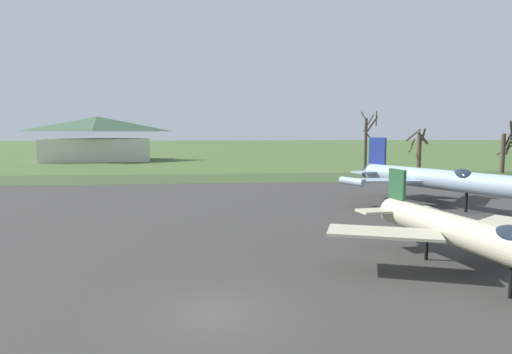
% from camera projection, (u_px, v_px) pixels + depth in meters
% --- Properties ---
extents(ground_plane, '(600.00, 600.00, 0.00)m').
position_uv_depth(ground_plane, '(214.00, 315.00, 14.81)').
color(ground_plane, '#425B2D').
extents(asphalt_apron, '(99.96, 46.81, 0.05)m').
position_uv_depth(asphalt_apron, '(213.00, 226.00, 28.70)').
color(asphalt_apron, '#383533').
rests_on(asphalt_apron, ground).
extents(grass_verge_strip, '(159.96, 12.00, 0.06)m').
position_uv_depth(grass_verge_strip, '(212.00, 178.00, 57.81)').
color(grass_verge_strip, '#374A28').
rests_on(grass_verge_strip, ground).
extents(jet_fighter_front_left, '(10.95, 13.70, 4.13)m').
position_uv_depth(jet_fighter_front_left, '(470.00, 234.00, 18.08)').
color(jet_fighter_front_left, '#B7B293').
rests_on(jet_fighter_front_left, ground).
extents(jet_fighter_front_right, '(13.05, 16.16, 5.55)m').
position_uv_depth(jet_fighter_front_right, '(436.00, 179.00, 35.61)').
color(jet_fighter_front_right, '#8EA3B2').
rests_on(jet_fighter_front_right, ground).
extents(bare_tree_left_of_center, '(2.75, 3.34, 8.96)m').
position_uv_depth(bare_tree_left_of_center, '(367.00, 142.00, 63.10)').
color(bare_tree_left_of_center, '#42382D').
rests_on(bare_tree_left_of_center, ground).
extents(bare_tree_center, '(2.59, 2.67, 6.59)m').
position_uv_depth(bare_tree_center, '(419.00, 151.00, 60.07)').
color(bare_tree_center, brown).
rests_on(bare_tree_center, ground).
extents(bare_tree_right_of_center, '(2.52, 3.89, 7.71)m').
position_uv_depth(bare_tree_right_of_center, '(505.00, 149.00, 64.58)').
color(bare_tree_right_of_center, '#42382D').
rests_on(bare_tree_right_of_center, ground).
extents(visitor_building, '(23.73, 16.41, 9.26)m').
position_uv_depth(visitor_building, '(98.00, 139.00, 93.39)').
color(visitor_building, beige).
rests_on(visitor_building, ground).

